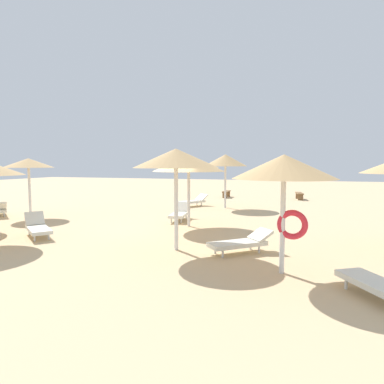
{
  "coord_description": "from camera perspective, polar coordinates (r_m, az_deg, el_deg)",
  "views": [
    {
      "loc": [
        4.98,
        -12.39,
        2.59
      ],
      "look_at": [
        0.0,
        3.0,
        1.2
      ],
      "focal_mm": 31.14,
      "sensor_mm": 36.0,
      "label": 1
    }
  ],
  "objects": [
    {
      "name": "ground_plane",
      "position": [
        13.6,
        -3.91,
        -6.08
      ],
      "size": [
        80.0,
        80.0,
        0.0
      ],
      "primitive_type": "plane",
      "color": "#D1B284"
    },
    {
      "name": "parasol_1",
      "position": [
        9.84,
        -2.77,
        5.72
      ],
      "size": [
        2.55,
        2.55,
        3.03
      ],
      "color": "silver",
      "rests_on": "ground"
    },
    {
      "name": "parasol_2",
      "position": [
        18.04,
        -26.22,
        4.43
      ],
      "size": [
        2.35,
        2.35,
        2.84
      ],
      "color": "silver",
      "rests_on": "ground"
    },
    {
      "name": "parasol_4",
      "position": [
        13.61,
        -0.57,
        4.85
      ],
      "size": [
        2.97,
        2.97,
        2.9
      ],
      "color": "silver",
      "rests_on": "ground"
    },
    {
      "name": "parasol_5",
      "position": [
        7.99,
        15.5,
        3.92
      ],
      "size": [
        2.4,
        2.4,
        2.8
      ],
      "color": "silver",
      "rests_on": "ground"
    },
    {
      "name": "parasol_7",
      "position": [
        19.43,
        5.75,
        5.39
      ],
      "size": [
        2.51,
        2.51,
        3.12
      ],
      "color": "silver",
      "rests_on": "ground"
    },
    {
      "name": "lounger_1",
      "position": [
        9.85,
        8.46,
        -8.52
      ],
      "size": [
        1.85,
        1.75,
        0.64
      ],
      "color": "silver",
      "rests_on": "ground"
    },
    {
      "name": "lounger_4",
      "position": [
        15.27,
        -2.14,
        -3.64
      ],
      "size": [
        0.9,
        1.95,
        0.74
      ],
      "color": "silver",
      "rests_on": "ground"
    },
    {
      "name": "lounger_5",
      "position": [
        7.37,
        30.02,
        -13.79
      ],
      "size": [
        1.55,
        1.96,
        0.64
      ],
      "color": "silver",
      "rests_on": "ground"
    },
    {
      "name": "lounger_6",
      "position": [
        13.06,
        -24.9,
        -5.53
      ],
      "size": [
        1.85,
        1.65,
        0.8
      ],
      "color": "silver",
      "rests_on": "ground"
    },
    {
      "name": "lounger_7",
      "position": [
        20.19,
        0.22,
        -1.56
      ],
      "size": [
        1.58,
        1.93,
        0.69
      ],
      "color": "silver",
      "rests_on": "ground"
    },
    {
      "name": "bench_0",
      "position": [
        25.68,
        5.91,
        -0.13
      ],
      "size": [
        0.43,
        1.51,
        0.49
      ],
      "color": "brown",
      "rests_on": "ground"
    },
    {
      "name": "bench_1",
      "position": [
        25.21,
        17.91,
        -0.43
      ],
      "size": [
        0.61,
        1.54,
        0.49
      ],
      "color": "brown",
      "rests_on": "ground"
    }
  ]
}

